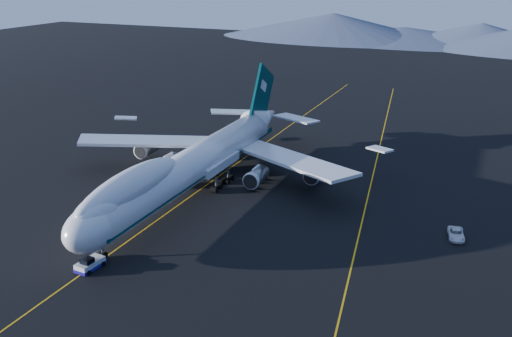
% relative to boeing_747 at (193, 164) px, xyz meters
% --- Properties ---
extents(ground, '(500.00, 500.00, 0.00)m').
position_rel_boeing_747_xyz_m(ground, '(-0.00, -0.03, -5.81)').
color(ground, black).
rests_on(ground, ground).
extents(taxiway_line_main, '(0.25, 220.00, 0.01)m').
position_rel_boeing_747_xyz_m(taxiway_line_main, '(-0.00, -0.03, -5.80)').
color(taxiway_line_main, '#E3A40D').
rests_on(taxiway_line_main, ground).
extents(taxiway_line_side, '(28.08, 198.09, 0.01)m').
position_rel_boeing_747_xyz_m(taxiway_line_side, '(30.00, 9.97, -5.80)').
color(taxiway_line_side, '#E3A40D').
rests_on(taxiway_line_side, ground).
extents(boeing_747, '(59.62, 72.43, 19.37)m').
position_rel_boeing_747_xyz_m(boeing_747, '(0.00, 0.00, 0.00)').
color(boeing_747, silver).
rests_on(boeing_747, ground).
extents(pushback_tug, '(2.82, 4.50, 1.88)m').
position_rel_boeing_747_xyz_m(pushback_tug, '(0.11, -29.53, -5.22)').
color(pushback_tug, silver).
rests_on(pushback_tug, ground).
extents(service_van, '(3.16, 5.33, 1.39)m').
position_rel_boeing_747_xyz_m(service_van, '(46.04, 0.54, -5.12)').
color(service_van, silver).
rests_on(service_van, ground).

